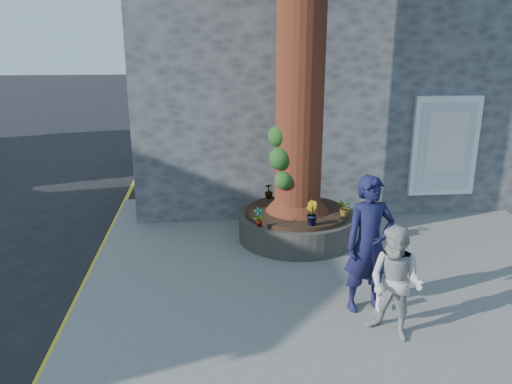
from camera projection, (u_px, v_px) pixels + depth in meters
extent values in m
plane|color=black|center=(270.00, 293.00, 8.09)|extent=(120.00, 120.00, 0.00)
cube|color=slate|center=(343.00, 260.00, 9.17)|extent=(9.00, 8.00, 0.12)
cube|color=yellow|center=(90.00, 274.00, 8.74)|extent=(0.10, 30.00, 0.01)
cube|color=#434547|center=(324.00, 75.00, 14.34)|extent=(10.00, 8.00, 6.00)
cube|color=white|center=(445.00, 146.00, 11.02)|extent=(1.50, 0.12, 2.20)
cube|color=silver|center=(446.00, 147.00, 10.96)|extent=(1.25, 0.04, 1.95)
cube|color=silver|center=(447.00, 143.00, 10.91)|extent=(0.90, 0.02, 1.30)
cylinder|color=black|center=(297.00, 226.00, 9.96)|extent=(2.30, 2.30, 0.52)
cylinder|color=black|center=(297.00, 212.00, 9.88)|extent=(2.04, 2.04, 0.08)
cylinder|color=#4A2912|center=(302.00, 9.00, 8.79)|extent=(0.90, 0.90, 7.50)
cone|color=#4A2912|center=(297.00, 193.00, 9.77)|extent=(1.24, 1.24, 0.70)
sphere|color=#1B4216|center=(280.00, 158.00, 9.32)|extent=(0.44, 0.44, 0.44)
sphere|color=#1B4216|center=(284.00, 180.00, 9.35)|extent=(0.36, 0.36, 0.36)
sphere|color=#1B4216|center=(279.00, 136.00, 9.32)|extent=(0.40, 0.40, 0.40)
imported|color=#141538|center=(369.00, 244.00, 7.12)|extent=(0.80, 0.58, 2.02)
imported|color=#AAA6A2|center=(396.00, 283.00, 6.48)|extent=(0.94, 0.95, 1.55)
cube|color=white|center=(384.00, 302.00, 7.30)|extent=(0.23, 0.17, 0.28)
imported|color=gray|center=(259.00, 217.00, 8.92)|extent=(0.23, 0.20, 0.36)
imported|color=gray|center=(311.00, 213.00, 9.00)|extent=(0.30, 0.31, 0.44)
imported|color=gray|center=(269.00, 191.00, 10.59)|extent=(0.21, 0.21, 0.32)
imported|color=gray|center=(345.00, 208.00, 9.50)|extent=(0.29, 0.31, 0.32)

